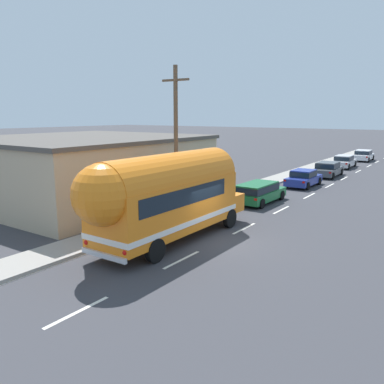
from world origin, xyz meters
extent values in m
plane|color=#38383D|center=(0.00, 0.00, 0.00)|extent=(300.00, 300.00, 0.00)
cube|color=silver|center=(0.00, -8.18, 0.00)|extent=(0.14, 2.40, 0.01)
cube|color=silver|center=(0.00, -2.86, 0.00)|extent=(0.14, 2.40, 0.01)
cube|color=silver|center=(0.00, 2.64, 0.00)|extent=(0.14, 2.40, 0.01)
cube|color=silver|center=(0.00, 7.65, 0.00)|extent=(0.14, 2.40, 0.01)
cube|color=silver|center=(0.00, 12.92, 0.00)|extent=(0.14, 2.40, 0.01)
cube|color=silver|center=(0.00, 18.03, 0.00)|extent=(0.14, 2.40, 0.01)
cube|color=silver|center=(0.00, 22.67, 0.00)|extent=(0.14, 2.40, 0.01)
cube|color=silver|center=(0.00, 28.36, 0.00)|extent=(0.14, 2.40, 0.01)
cube|color=silver|center=(0.00, 33.79, 0.00)|extent=(0.14, 2.40, 0.01)
cube|color=silver|center=(0.00, 38.52, 0.00)|extent=(0.14, 2.40, 0.01)
cube|color=silver|center=(-3.76, 12.00, 0.00)|extent=(0.12, 80.00, 0.01)
cube|color=gray|center=(-4.79, 10.00, 0.07)|extent=(2.06, 90.00, 0.15)
cube|color=tan|center=(-12.82, 3.04, 2.05)|extent=(13.06, 14.27, 4.10)
cube|color=#4C4742|center=(-12.82, 3.04, 4.22)|extent=(13.36, 14.57, 0.24)
cube|color=black|center=(-6.31, 3.04, 1.80)|extent=(0.08, 12.27, 1.20)
cylinder|color=brown|center=(-4.55, 2.84, 4.25)|extent=(0.24, 0.24, 8.50)
cube|color=brown|center=(-4.55, 2.84, 7.70)|extent=(1.80, 0.12, 0.12)
cube|color=orange|center=(-1.88, -1.25, 1.75)|extent=(2.52, 8.09, 2.30)
cylinder|color=orange|center=(-1.88, -1.25, 2.90)|extent=(2.47, 7.99, 2.45)
sphere|color=orange|center=(-1.87, -5.24, 2.90)|extent=(2.40, 2.40, 2.40)
cube|color=orange|center=(-1.89, 3.44, 1.07)|extent=(2.26, 1.30, 0.95)
cube|color=white|center=(-1.88, -1.25, 1.10)|extent=(2.56, 8.13, 0.24)
cube|color=black|center=(-1.88, -1.55, 2.35)|extent=(2.54, 6.29, 0.76)
cube|color=black|center=(-1.87, -5.25, 2.40)|extent=(2.00, 0.08, 0.84)
cube|color=white|center=(-1.87, -5.26, 1.15)|extent=(0.80, 0.06, 0.90)
cube|color=silver|center=(-1.87, -5.35, 0.55)|extent=(2.34, 0.14, 0.20)
sphere|color=red|center=(-2.92, -5.28, 0.85)|extent=(0.20, 0.20, 0.20)
sphere|color=red|center=(-0.82, -5.27, 0.85)|extent=(0.20, 0.20, 0.20)
cube|color=black|center=(-1.89, 2.84, 2.40)|extent=(2.14, 0.10, 0.96)
cube|color=silver|center=(-1.89, 4.13, 0.95)|extent=(0.90, 0.10, 0.56)
cylinder|color=black|center=(-3.06, 2.39, 0.50)|extent=(0.26, 1.00, 1.00)
cylinder|color=black|center=(-0.72, 2.39, 0.50)|extent=(0.26, 1.00, 1.00)
cylinder|color=black|center=(-3.05, -3.70, 0.50)|extent=(0.26, 1.00, 1.00)
cylinder|color=black|center=(-0.71, -3.69, 0.50)|extent=(0.26, 1.00, 1.00)
cube|color=#196633|center=(-2.05, 8.85, 0.52)|extent=(1.93, 4.59, 0.60)
cube|color=#196633|center=(-2.05, 8.38, 1.09)|extent=(1.72, 3.34, 0.55)
cube|color=black|center=(-2.05, 8.38, 1.06)|extent=(1.78, 3.38, 0.43)
cube|color=red|center=(-2.90, 6.57, 0.70)|extent=(0.20, 0.04, 0.14)
cube|color=red|center=(-1.25, 6.55, 0.70)|extent=(0.20, 0.04, 0.14)
cylinder|color=black|center=(-2.93, 10.45, 0.32)|extent=(0.21, 0.64, 0.64)
cylinder|color=black|center=(-1.13, 10.43, 0.32)|extent=(0.21, 0.64, 0.64)
cylinder|color=black|center=(-2.97, 7.28, 0.32)|extent=(0.21, 0.64, 0.64)
cylinder|color=black|center=(-1.16, 7.26, 0.32)|extent=(0.21, 0.64, 0.64)
cube|color=navy|center=(-1.72, 16.54, 0.52)|extent=(1.77, 4.37, 0.60)
cube|color=navy|center=(-1.72, 16.41, 1.09)|extent=(1.57, 2.02, 0.55)
cube|color=black|center=(-1.72, 16.41, 1.06)|extent=(1.63, 2.06, 0.43)
cube|color=red|center=(-2.49, 14.34, 0.70)|extent=(0.20, 0.04, 0.14)
cube|color=red|center=(-0.96, 14.34, 0.70)|extent=(0.20, 0.04, 0.14)
cylinder|color=black|center=(-2.56, 18.02, 0.32)|extent=(0.20, 0.64, 0.64)
cylinder|color=black|center=(-0.87, 18.02, 0.32)|extent=(0.20, 0.64, 0.64)
cylinder|color=black|center=(-2.56, 15.05, 0.32)|extent=(0.20, 0.64, 0.64)
cylinder|color=black|center=(-0.88, 15.05, 0.32)|extent=(0.20, 0.64, 0.64)
cube|color=#474C51|center=(-1.66, 23.07, 0.52)|extent=(2.02, 4.79, 0.60)
cube|color=#474C51|center=(-1.65, 22.94, 1.09)|extent=(1.75, 2.44, 0.55)
cube|color=black|center=(-1.65, 22.94, 1.06)|extent=(1.81, 2.48, 0.43)
cube|color=red|center=(-2.41, 20.66, 0.70)|extent=(0.20, 0.05, 0.14)
cube|color=red|center=(-0.77, 20.71, 0.70)|extent=(0.20, 0.05, 0.14)
cylinder|color=black|center=(-2.60, 24.71, 0.32)|extent=(0.22, 0.65, 0.64)
cylinder|color=black|center=(-0.80, 24.76, 0.32)|extent=(0.22, 0.65, 0.64)
cylinder|color=black|center=(-2.51, 21.37, 0.32)|extent=(0.22, 0.65, 0.64)
cylinder|color=black|center=(-0.71, 21.42, 0.32)|extent=(0.22, 0.65, 0.64)
cube|color=silver|center=(-2.04, 30.60, 0.52)|extent=(1.90, 4.71, 0.60)
cube|color=silver|center=(-2.04, 30.47, 1.09)|extent=(1.64, 2.35, 0.55)
cube|color=black|center=(-2.04, 30.47, 1.06)|extent=(1.70, 2.39, 0.43)
cube|color=red|center=(-2.76, 28.24, 0.70)|extent=(0.20, 0.04, 0.14)
cube|color=red|center=(-1.22, 28.28, 0.70)|extent=(0.20, 0.04, 0.14)
cylinder|color=black|center=(-2.94, 32.21, 0.32)|extent=(0.22, 0.64, 0.64)
cylinder|color=black|center=(-1.23, 32.25, 0.32)|extent=(0.22, 0.64, 0.64)
cylinder|color=black|center=(-2.86, 28.95, 0.32)|extent=(0.22, 0.64, 0.64)
cylinder|color=black|center=(-1.15, 28.99, 0.32)|extent=(0.22, 0.64, 0.64)
cube|color=white|center=(-1.74, 38.87, 0.52)|extent=(1.98, 4.54, 0.60)
cube|color=white|center=(-1.74, 38.75, 1.09)|extent=(1.73, 2.19, 0.55)
cube|color=black|center=(-1.74, 38.75, 1.06)|extent=(1.79, 2.23, 0.43)
cube|color=red|center=(-2.51, 36.59, 0.70)|extent=(0.20, 0.04, 0.14)
cube|color=red|center=(-0.87, 36.63, 0.70)|extent=(0.20, 0.04, 0.14)
cylinder|color=black|center=(-2.67, 40.40, 0.32)|extent=(0.21, 0.64, 0.64)
cylinder|color=black|center=(-0.87, 40.44, 0.32)|extent=(0.21, 0.64, 0.64)
cylinder|color=black|center=(-2.61, 37.30, 0.32)|extent=(0.21, 0.64, 0.64)
cylinder|color=black|center=(-0.81, 37.34, 0.32)|extent=(0.21, 0.64, 0.64)
camera|label=1|loc=(9.12, -15.31, 5.85)|focal=37.26mm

